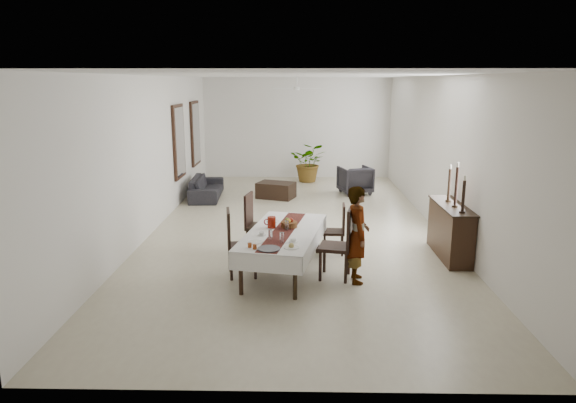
{
  "coord_description": "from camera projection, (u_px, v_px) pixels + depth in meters",
  "views": [
    {
      "loc": [
        0.05,
        -10.65,
        3.09
      ],
      "look_at": [
        -0.12,
        -1.98,
        1.05
      ],
      "focal_mm": 32.0,
      "sensor_mm": 36.0,
      "label": 1
    }
  ],
  "objects": [
    {
      "name": "chair_left_far_leg_fr",
      "position": [
        247.0,
        243.0,
        9.3
      ],
      "size": [
        0.05,
        0.05,
        0.46
      ],
      "primitive_type": "cylinder",
      "rotation": [
        0.0,
        0.0,
        -0.19
      ],
      "color": "black",
      "rests_on": "floor"
    },
    {
      "name": "candlestick_far_shaft",
      "position": [
        449.0,
        185.0,
        9.24
      ],
      "size": [
        0.05,
        0.05,
        0.57
      ],
      "primitive_type": "cylinder",
      "color": "black",
      "rests_on": "candlestick_far_base"
    },
    {
      "name": "fan_blade_w",
      "position": [
        283.0,
        88.0,
        13.34
      ],
      "size": [
        0.55,
        0.1,
        0.01
      ],
      "primitive_type": "cube",
      "color": "white",
      "rests_on": "fan_hub"
    },
    {
      "name": "chair_right_far_back",
      "position": [
        344.0,
        218.0,
        9.28
      ],
      "size": [
        0.05,
        0.39,
        0.5
      ],
      "primitive_type": "cube",
      "rotation": [
        0.0,
        0.0,
        1.53
      ],
      "color": "black",
      "rests_on": "chair_right_far_seat"
    },
    {
      "name": "potted_plant",
      "position": [
        309.0,
        162.0,
        16.01
      ],
      "size": [
        1.26,
        1.14,
        1.22
      ],
      "primitive_type": "imported",
      "rotation": [
        0.0,
        0.0,
        -0.18
      ],
      "color": "#255923",
      "rests_on": "floor"
    },
    {
      "name": "ceiling",
      "position": [
        296.0,
        75.0,
        10.34
      ],
      "size": [
        6.0,
        12.0,
        0.02
      ],
      "primitive_type": "cube",
      "color": "white",
      "rests_on": "wall_back"
    },
    {
      "name": "jam_jar_b",
      "position": [
        250.0,
        245.0,
        7.53
      ],
      "size": [
        0.06,
        0.06,
        0.07
      ],
      "primitive_type": "cylinder",
      "color": "#933F15",
      "rests_on": "tablecloth_top"
    },
    {
      "name": "fruit_basket",
      "position": [
        289.0,
        224.0,
        8.58
      ],
      "size": [
        0.28,
        0.28,
        0.09
      ],
      "primitive_type": "cylinder",
      "color": "brown",
      "rests_on": "tablecloth_top"
    },
    {
      "name": "candlestick_far_base",
      "position": [
        448.0,
        201.0,
        9.31
      ],
      "size": [
        0.1,
        0.1,
        0.03
      ],
      "primitive_type": "cylinder",
      "color": "black",
      "rests_on": "sideboard_top"
    },
    {
      "name": "chair_left_far_leg_bl",
      "position": [
        273.0,
        238.0,
        9.58
      ],
      "size": [
        0.05,
        0.05,
        0.46
      ],
      "primitive_type": "cylinder",
      "rotation": [
        0.0,
        0.0,
        -0.19
      ],
      "color": "black",
      "rests_on": "floor"
    },
    {
      "name": "saucer_right",
      "position": [
        293.0,
        242.0,
        7.79
      ],
      "size": [
        0.14,
        0.14,
        0.01
      ],
      "primitive_type": "cylinder",
      "color": "white",
      "rests_on": "tablecloth_top"
    },
    {
      "name": "candlestick_near_base",
      "position": [
        462.0,
        212.0,
        8.51
      ],
      "size": [
        0.1,
        0.1,
        0.03
      ],
      "primitive_type": "cylinder",
      "color": "black",
      "rests_on": "sideboard_top"
    },
    {
      "name": "chair_left_near_leg_fr",
      "position": [
        231.0,
        267.0,
        8.11
      ],
      "size": [
        0.05,
        0.05,
        0.46
      ],
      "primitive_type": "cylinder",
      "rotation": [
        0.0,
        0.0,
        0.17
      ],
      "color": "black",
      "rests_on": "floor"
    },
    {
      "name": "tablecloth_drape_far",
      "position": [
        297.0,
        220.0,
        9.54
      ],
      "size": [
        1.08,
        0.22,
        0.28
      ],
      "primitive_type": "cube",
      "rotation": [
        0.0,
        0.0,
        -0.19
      ],
      "color": "white",
      "rests_on": "dining_table_top"
    },
    {
      "name": "fan_blade_n",
      "position": [
        297.0,
        88.0,
        13.67
      ],
      "size": [
        0.1,
        0.55,
        0.01
      ],
      "primitive_type": "cube",
      "color": "white",
      "rests_on": "fan_hub"
    },
    {
      "name": "candlestick_mid_base",
      "position": [
        455.0,
        206.0,
        8.91
      ],
      "size": [
        0.1,
        0.1,
        0.03
      ],
      "primitive_type": "cylinder",
      "color": "black",
      "rests_on": "sideboard_top"
    },
    {
      "name": "fan_hub",
      "position": [
        297.0,
        88.0,
        13.33
      ],
      "size": [
        0.16,
        0.16,
        0.08
      ],
      "primitive_type": "cylinder",
      "color": "white",
      "rests_on": "fan_rod"
    },
    {
      "name": "candlestick_near_shaft",
      "position": [
        463.0,
        196.0,
        8.45
      ],
      "size": [
        0.05,
        0.05,
        0.51
      ],
      "primitive_type": "cylinder",
      "color": "black",
      "rests_on": "candlestick_near_base"
    },
    {
      "name": "wall_right",
      "position": [
        440.0,
        155.0,
        10.65
      ],
      "size": [
        0.02,
        12.0,
        3.2
      ],
      "primitive_type": "cube",
      "color": "white",
      "rests_on": "floor"
    },
    {
      "name": "wall_back",
      "position": [
        297.0,
        128.0,
        16.55
      ],
      "size": [
        6.0,
        0.02,
        3.2
      ],
      "primitive_type": "cube",
      "color": "white",
      "rests_on": "floor"
    },
    {
      "name": "chair_right_near_back",
      "position": [
        350.0,
        228.0,
        8.03
      ],
      "size": [
        0.15,
        0.49,
        0.63
      ],
      "primitive_type": "cube",
      "rotation": [
        0.0,
        0.0,
        1.36
      ],
      "color": "black",
      "rests_on": "chair_right_near_seat"
    },
    {
      "name": "chair_left_near_leg_bl",
      "position": [
        253.0,
        257.0,
        8.53
      ],
      "size": [
        0.05,
        0.05,
        0.46
      ],
      "primitive_type": "cylinder",
      "rotation": [
        0.0,
        0.0,
        0.17
      ],
      "color": "black",
      "rests_on": "floor"
    },
    {
      "name": "chair_right_near_leg_fr",
      "position": [
        349.0,
        260.0,
        8.37
      ],
      "size": [
        0.06,
        0.06,
        0.49
      ],
      "primitive_type": "cylinder",
      "rotation": [
        0.0,
        0.0,
        -0.21
      ],
      "color": "black",
      "rests_on": "floor"
    },
    {
      "name": "plate_near_left",
      "position": [
        256.0,
        242.0,
        7.77
      ],
      "size": [
        0.22,
        0.22,
        0.01
      ],
      "primitive_type": "cylinder",
      "color": "white",
      "rests_on": "tablecloth_top"
    },
    {
      "name": "chair_left_near_back",
      "position": [
        229.0,
        228.0,
        8.16
      ],
      "size": [
        0.12,
        0.47,
        0.59
      ],
      "primitive_type": "cube",
      "rotation": [
        0.0,
        0.0,
        -1.4
      ],
      "color": "black",
      "rests_on": "chair_left_near_seat"
    },
    {
      "name": "mirror_glass_far",
      "position": [
        196.0,
        133.0,
        14.95
      ],
      "size": [
        0.01,
        0.9,
        1.7
      ],
      "primitive_type": "cube",
      "color": "silver",
      "rests_on": "mirror_frame_far"
    },
    {
      "name": "chair_right_far_leg_fr",
      "position": [
        342.0,
        241.0,
        9.55
      ],
      "size": [
        0.04,
        0.04,
        0.39
      ],
      "primitive_type": "cylinder",
      "rotation": [
        0.0,
        0.0,
        -0.04
      ],
      "color": "black",
      "rests_on": "floor"
    },
    {
      "name": "armchair",
      "position": [
        355.0,
        180.0,
        14.35
      ],
      "size": [
        1.02,
        1.03,
        0.77
      ],
      "primitive_type": "imported",
      "rotation": [
        0.0,
        0.0,
        3.41
      ],
      "color": "#2B282D",
      "rests_on": "floor"
    },
    {
      "name": "saucer_left",
      "position": [
        262.0,
        235.0,
        8.12
      ],
      "size": [
        0.14,
        0.14,
        0.01
      ],
      "primitive_type": "cylinder",
      "color": "white",
      "rests_on": "tablecloth_top"
    },
    {
      "name": "floor",
      "position": [
        296.0,
        228.0,
        11.08
      ],
      "size": [
        6.0,
        12.0,
        0.0
      ],
      "primitive_type": "cube",
      "color": "beige",
      "rests_on": "ground"
    },
    {
      "name": "chair_right_near_leg_fl",
      "position": [
        346.0,
        269.0,
        7.99
      ],
      "size": [
        0.06,
        0.06,
        0.49
      ],
      "primitive_type": "cylinder",
      "rotation": [
        0.0,
        0.0,
        -0.21
      ],
      "color": "black",
      "rests_on": "floor"
    },
    {
      "name": "table_runner",
      "position": [
        283.0,
        231.0,
        8.38
      ],
      "size": [
        0.76,
        2.34,
        0.0
      ],
      "primitive_type": "cube",
      "rotation": [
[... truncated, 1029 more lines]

